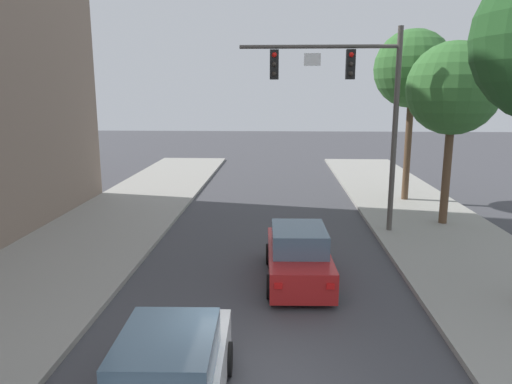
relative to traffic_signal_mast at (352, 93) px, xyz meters
name	(u,v)px	position (x,y,z in m)	size (l,w,h in m)	color
ground_plane	(259,384)	(-2.99, -9.91, -5.31)	(120.00, 120.00, 0.00)	#424247
traffic_signal_mast	(352,93)	(0.00, 0.00, 0.00)	(5.83, 0.38, 7.50)	#514C47
car_lead_red	(298,256)	(-2.07, -4.82, -4.58)	(1.95, 4.29, 1.60)	#B21E1E
car_following_white	(170,381)	(-4.39, -10.98, -4.58)	(1.94, 4.29, 1.60)	silver
street_tree_second	(453,89)	(4.01, 1.12, 0.16)	(3.56, 3.56, 7.12)	brown
street_tree_third	(413,70)	(3.61, 5.53, 1.09)	(3.65, 3.65, 8.11)	brown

